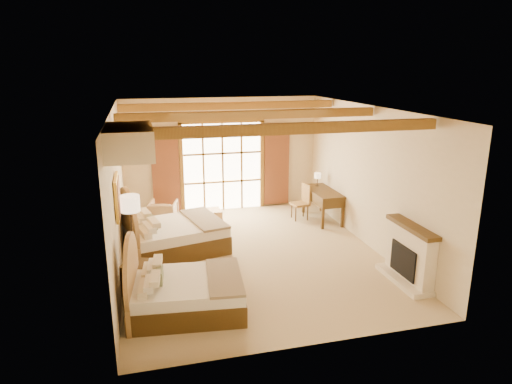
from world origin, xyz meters
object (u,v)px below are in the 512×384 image
object	(u,v)px
armchair	(163,213)
desk	(322,204)
bed_far	(167,234)
bed_near	(179,291)
nightstand	(138,277)

from	to	relation	value
armchair	desk	bearing A→B (deg)	-173.74
bed_far	bed_near	bearing A→B (deg)	-103.03
bed_far	desk	distance (m)	4.37
bed_near	nightstand	world-z (taller)	bed_near
bed_far	nightstand	distance (m)	1.91
nightstand	armchair	distance (m)	3.73
bed_far	nightstand	bearing A→B (deg)	-123.57
bed_near	nightstand	xyz separation A→B (m)	(-0.67, 0.89, -0.09)
armchair	bed_far	bearing A→B (deg)	105.02
nightstand	desk	bearing A→B (deg)	53.00
bed_near	bed_far	distance (m)	2.68
bed_near	nightstand	size ratio (longest dim) A/B	3.52
bed_near	desk	distance (m)	5.72
bed_far	desk	xyz separation A→B (m)	(4.20, 1.20, 0.02)
bed_far	armchair	xyz separation A→B (m)	(0.02, 1.88, -0.10)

